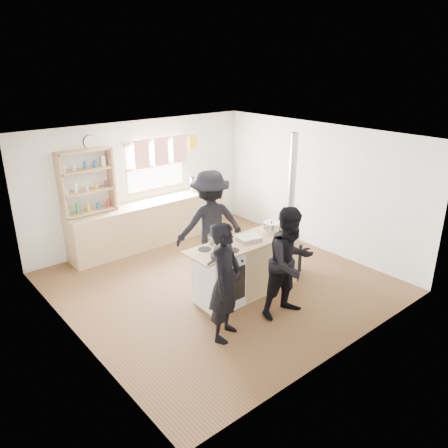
{
  "coord_description": "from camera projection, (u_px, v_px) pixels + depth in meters",
  "views": [
    {
      "loc": [
        -4.22,
        -5.19,
        3.63
      ],
      "look_at": [
        0.03,
        -0.1,
        1.1
      ],
      "focal_mm": 35.0,
      "sensor_mm": 36.0,
      "label": 1
    }
  ],
  "objects": [
    {
      "name": "ground",
      "position": [
        219.0,
        282.0,
        7.55
      ],
      "size": [
        5.0,
        5.0,
        0.01
      ],
      "primitive_type": "cube",
      "color": "brown",
      "rests_on": "ground"
    },
    {
      "name": "back_counter",
      "position": [
        151.0,
        223.0,
        8.98
      ],
      "size": [
        3.4,
        0.55,
        0.9
      ],
      "primitive_type": "cube",
      "color": "tan",
      "rests_on": "ground"
    },
    {
      "name": "shelving_unit",
      "position": [
        87.0,
        182.0,
        7.97
      ],
      "size": [
        1.0,
        0.28,
        1.2
      ],
      "color": "tan",
      "rests_on": "back_counter"
    },
    {
      "name": "thermos",
      "position": [
        192.0,
        185.0,
        9.41
      ],
      "size": [
        0.1,
        0.1,
        0.33
      ],
      "primitive_type": "cylinder",
      "color": "silver",
      "rests_on": "back_counter"
    },
    {
      "name": "cooking_island",
      "position": [
        247.0,
        266.0,
        7.07
      ],
      "size": [
        1.97,
        0.64,
        0.93
      ],
      "color": "white",
      "rests_on": "ground"
    },
    {
      "name": "skillet_greens",
      "position": [
        221.0,
        256.0,
        6.3
      ],
      "size": [
        0.38,
        0.38,
        0.05
      ],
      "color": "black",
      "rests_on": "cooking_island"
    },
    {
      "name": "roast_tray",
      "position": [
        249.0,
        239.0,
        6.86
      ],
      "size": [
        0.39,
        0.34,
        0.08
      ],
      "color": "silver",
      "rests_on": "cooking_island"
    },
    {
      "name": "stockpot_stove",
      "position": [
        215.0,
        239.0,
        6.73
      ],
      "size": [
        0.23,
        0.23,
        0.18
      ],
      "color": "silver",
      "rests_on": "cooking_island"
    },
    {
      "name": "stockpot_counter",
      "position": [
        271.0,
        228.0,
        7.16
      ],
      "size": [
        0.28,
        0.28,
        0.21
      ],
      "color": "silver",
      "rests_on": "cooking_island"
    },
    {
      "name": "bread_board",
      "position": [
        279.0,
        228.0,
        7.24
      ],
      "size": [
        0.34,
        0.3,
        0.12
      ],
      "color": "tan",
      "rests_on": "cooking_island"
    },
    {
      "name": "flue_heater",
      "position": [
        289.0,
        238.0,
        7.71
      ],
      "size": [
        0.35,
        0.35,
        2.5
      ],
      "color": "black",
      "rests_on": "ground"
    },
    {
      "name": "person_near_left",
      "position": [
        225.0,
        282.0,
        5.8
      ],
      "size": [
        0.73,
        0.65,
        1.69
      ],
      "primitive_type": "imported",
      "rotation": [
        0.0,
        0.0,
        0.51
      ],
      "color": "black",
      "rests_on": "ground"
    },
    {
      "name": "person_near_right",
      "position": [
        290.0,
        263.0,
        6.34
      ],
      "size": [
        0.89,
        0.73,
        1.69
      ],
      "primitive_type": "imported",
      "rotation": [
        0.0,
        0.0,
        -0.11
      ],
      "color": "black",
      "rests_on": "ground"
    },
    {
      "name": "person_far",
      "position": [
        210.0,
        224.0,
        7.56
      ],
      "size": [
        1.38,
        1.05,
        1.89
      ],
      "primitive_type": "imported",
      "rotation": [
        0.0,
        0.0,
        2.82
      ],
      "color": "black",
      "rests_on": "ground"
    }
  ]
}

